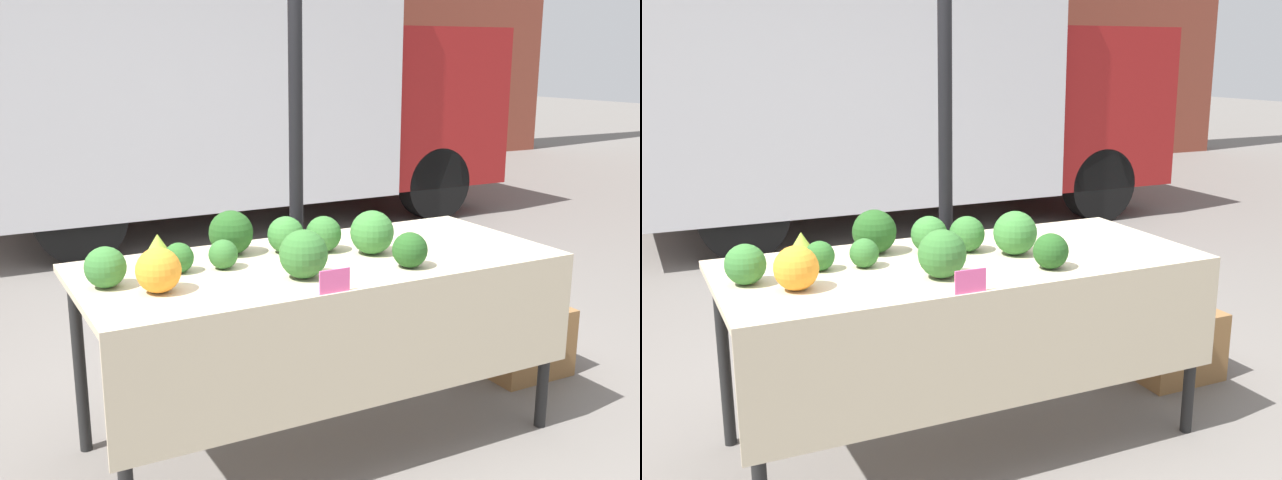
% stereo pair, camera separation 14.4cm
% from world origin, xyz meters
% --- Properties ---
extents(ground_plane, '(40.00, 40.00, 0.00)m').
position_xyz_m(ground_plane, '(0.00, 0.00, 0.00)').
color(ground_plane, slate).
extents(tent_pole, '(0.07, 0.07, 2.27)m').
position_xyz_m(tent_pole, '(0.25, 0.72, 1.14)').
color(tent_pole, black).
rests_on(tent_pole, ground_plane).
extents(parked_truck, '(5.10, 2.20, 2.47)m').
position_xyz_m(parked_truck, '(1.17, 4.28, 1.32)').
color(parked_truck, silver).
rests_on(parked_truck, ground_plane).
extents(market_table, '(1.96, 0.86, 0.80)m').
position_xyz_m(market_table, '(0.00, -0.06, 0.71)').
color(market_table, beige).
rests_on(market_table, ground_plane).
extents(orange_cauliflower, '(0.16, 0.16, 0.16)m').
position_xyz_m(orange_cauliflower, '(-0.71, -0.12, 0.89)').
color(orange_cauliflower, orange).
rests_on(orange_cauliflower, market_table).
extents(romanesco_head, '(0.14, 0.14, 0.11)m').
position_xyz_m(romanesco_head, '(-0.59, 0.29, 0.86)').
color(romanesco_head, '#93B238').
rests_on(romanesco_head, market_table).
extents(broccoli_head_0, '(0.19, 0.19, 0.19)m').
position_xyz_m(broccoli_head_0, '(-0.29, 0.24, 0.90)').
color(broccoli_head_0, '#23511E').
rests_on(broccoli_head_0, market_table).
extents(broccoli_head_1, '(0.18, 0.18, 0.18)m').
position_xyz_m(broccoli_head_1, '(-0.18, -0.20, 0.90)').
color(broccoli_head_1, '#336B2D').
rests_on(broccoli_head_1, market_table).
extents(broccoli_head_2, '(0.12, 0.12, 0.12)m').
position_xyz_m(broccoli_head_2, '(-0.57, 0.08, 0.86)').
color(broccoli_head_2, '#2D6628').
rests_on(broccoli_head_2, market_table).
extents(broccoli_head_3, '(0.15, 0.15, 0.15)m').
position_xyz_m(broccoli_head_3, '(-0.08, 0.16, 0.88)').
color(broccoli_head_3, '#387533').
rests_on(broccoli_head_3, market_table).
extents(broccoli_head_4, '(0.15, 0.15, 0.15)m').
position_xyz_m(broccoli_head_4, '(-0.86, 0.02, 0.88)').
color(broccoli_head_4, '#387533').
rests_on(broccoli_head_4, market_table).
extents(broccoli_head_5, '(0.12, 0.12, 0.12)m').
position_xyz_m(broccoli_head_5, '(-0.40, 0.05, 0.86)').
color(broccoli_head_5, '#336B2D').
rests_on(broccoli_head_5, market_table).
extents(broccoli_head_6, '(0.14, 0.14, 0.14)m').
position_xyz_m(broccoli_head_6, '(0.25, -0.27, 0.87)').
color(broccoli_head_6, '#23511E').
rests_on(broccoli_head_6, market_table).
extents(broccoli_head_7, '(0.15, 0.15, 0.15)m').
position_xyz_m(broccoli_head_7, '(0.07, 0.10, 0.88)').
color(broccoli_head_7, '#336B2D').
rests_on(broccoli_head_7, market_table).
extents(broccoli_head_8, '(0.18, 0.18, 0.18)m').
position_xyz_m(broccoli_head_8, '(0.23, -0.03, 0.90)').
color(broccoli_head_8, '#387533').
rests_on(broccoli_head_8, market_table).
extents(price_sign, '(0.12, 0.01, 0.09)m').
position_xyz_m(price_sign, '(-0.16, -0.42, 0.85)').
color(price_sign, '#F45B9E').
rests_on(price_sign, market_table).
extents(produce_crate, '(0.43, 0.33, 0.35)m').
position_xyz_m(produce_crate, '(1.25, 0.12, 0.18)').
color(produce_crate, olive).
rests_on(produce_crate, ground_plane).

